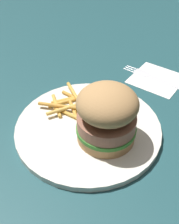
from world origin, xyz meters
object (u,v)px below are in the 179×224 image
(plate, at_px, (90,127))
(fork, at_px, (156,78))
(sandwich, at_px, (109,113))
(napkin, at_px, (157,79))
(fries_pile, at_px, (70,104))

(plate, distance_m, fork, 0.23)
(plate, height_order, sandwich, sandwich)
(sandwich, bearing_deg, fork, 11.06)
(napkin, bearing_deg, fork, 95.06)
(plate, xyz_separation_m, sandwich, (0.00, -0.04, 0.06))
(plate, relative_size, sandwich, 2.58)
(fries_pile, relative_size, fork, 0.68)
(sandwich, xyz_separation_m, napkin, (0.23, 0.04, -0.06))
(sandwich, relative_size, napkin, 0.94)
(napkin, bearing_deg, sandwich, -169.33)
(napkin, height_order, fork, fork)
(plate, height_order, fork, plate)
(fries_pile, bearing_deg, fork, -16.47)
(sandwich, xyz_separation_m, fries_pile, (0.01, 0.11, -0.05))
(sandwich, bearing_deg, napkin, 10.67)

